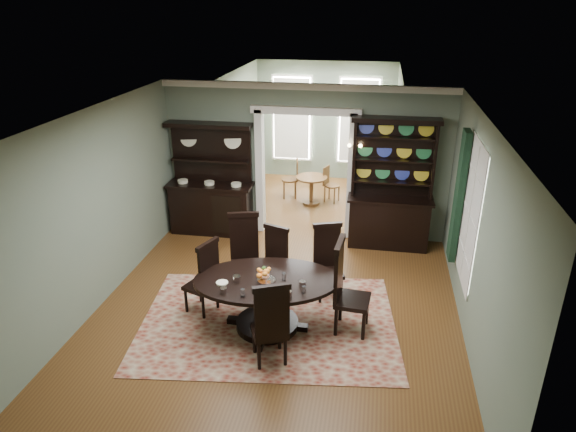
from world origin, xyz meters
The scene contains 19 objects.
room centered at (0.00, 0.04, 1.58)m, with size 5.51×6.01×3.01m.
parlor centered at (0.00, 5.53, 1.52)m, with size 3.51×3.50×3.01m.
doorway_trim centered at (0.00, 3.00, 1.62)m, with size 2.08×0.25×2.57m.
right_window centered at (2.69, 0.93, 1.60)m, with size 0.15×1.47×2.12m.
wall_sconce centered at (0.95, 2.85, 1.89)m, with size 0.27×0.21×0.21m.
rug centered at (-0.06, -0.23, 0.01)m, with size 3.72×2.64×0.01m, color maroon.
dining_table centered at (-0.05, -0.35, 0.56)m, with size 2.26×2.22×0.81m.
centerpiece centered at (-0.03, -0.43, 0.87)m, with size 1.29×0.83×0.21m.
chair_far_left centered at (-0.64, 0.70, 0.69)m, with size 0.59×0.57×1.31m.
chair_far_mid centered at (-0.14, 0.63, 0.60)m, with size 0.53×0.52×1.15m.
chair_far_right centered at (0.70, 0.74, 0.64)m, with size 0.56×0.55×1.21m.
chair_end_left centered at (-1.03, -0.13, 0.64)m, with size 0.56×0.57×1.21m.
chair_end_right centered at (1.04, -0.19, 0.74)m, with size 0.53×0.56×1.40m.
chair_near centered at (0.18, -1.15, 0.66)m, with size 0.60×0.59×1.25m.
sideboard centered at (-1.85, 2.74, 0.78)m, with size 1.70×0.62×2.23m.
welsh_dresser centered at (1.67, 2.73, 0.90)m, with size 1.59×0.59×2.47m.
parlor_table centered at (-0.07, 4.55, 0.43)m, with size 0.71×0.71×0.66m.
parlor_chair_left centered at (-0.57, 4.91, 0.50)m, with size 0.42×0.40×0.93m.
parlor_chair_right centered at (0.33, 4.80, 0.45)m, with size 0.39×0.38×0.84m.
Camera 1 is at (1.34, -6.45, 4.47)m, focal length 32.00 mm.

